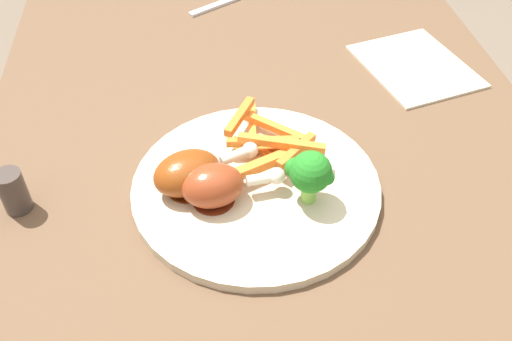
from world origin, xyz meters
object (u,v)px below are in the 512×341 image
broccoli_floret_front (309,173)px  chicken_drumstick_far (190,172)px  dinner_plate (256,187)px  pepper_shaker (13,191)px  chicken_drumstick_near (216,185)px  dining_table (270,213)px  carrot_fries_pile (267,143)px

broccoli_floret_front → chicken_drumstick_far: broccoli_floret_front is taller
dinner_plate → chicken_drumstick_far: (0.01, 0.07, 0.03)m
chicken_drumstick_far → dinner_plate: bearing=-94.3°
dinner_plate → chicken_drumstick_far: size_ratio=2.17×
pepper_shaker → chicken_drumstick_near: bearing=-97.4°
chicken_drumstick_far → pepper_shaker: chicken_drumstick_far is taller
dining_table → chicken_drumstick_near: (-0.08, 0.07, 0.14)m
dinner_plate → chicken_drumstick_near: chicken_drumstick_near is taller
broccoli_floret_front → chicken_drumstick_near: broccoli_floret_front is taller
broccoli_floret_front → dinner_plate: bearing=58.5°
broccoli_floret_front → carrot_fries_pile: broccoli_floret_front is taller
chicken_drumstick_near → pepper_shaker: chicken_drumstick_near is taller
dinner_plate → chicken_drumstick_near: size_ratio=2.40×
broccoli_floret_front → pepper_shaker: bearing=82.6°
chicken_drumstick_far → dining_table: bearing=-61.2°
pepper_shaker → dining_table: bearing=-80.0°
dinner_plate → carrot_fries_pile: carrot_fries_pile is taller
broccoli_floret_front → chicken_drumstick_far: (0.04, 0.13, -0.02)m
chicken_drumstick_far → pepper_shaker: bearing=89.0°
chicken_drumstick_far → pepper_shaker: size_ratio=2.51×
chicken_drumstick_near → pepper_shaker: size_ratio=2.26×
pepper_shaker → carrot_fries_pile: bearing=-81.9°
carrot_fries_pile → pepper_shaker: 0.29m
chicken_drumstick_far → chicken_drumstick_near: bearing=-133.3°
dining_table → pepper_shaker: bearing=100.0°
broccoli_floret_front → chicken_drumstick_near: (0.01, 0.10, -0.02)m
dining_table → pepper_shaker: size_ratio=21.30×
chicken_drumstick_near → broccoli_floret_front: bearing=-97.3°
carrot_fries_pile → chicken_drumstick_near: size_ratio=1.28×
dinner_plate → pepper_shaker: pepper_shaker is taller
dinner_plate → pepper_shaker: 0.27m
dinner_plate → chicken_drumstick_near: bearing=113.2°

